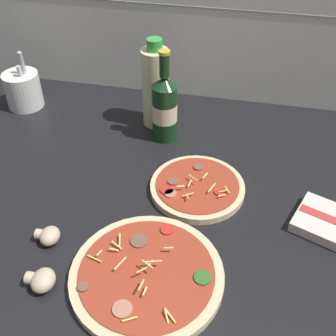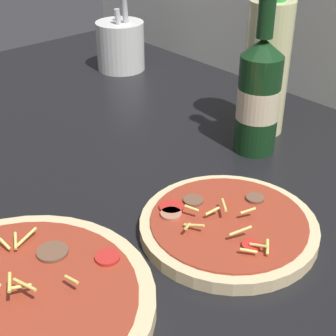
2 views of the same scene
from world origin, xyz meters
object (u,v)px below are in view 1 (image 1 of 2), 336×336
Objects in this scene: pizza_near at (147,275)px; mushroom_left at (49,236)px; pizza_far at (197,187)px; mushroom_right at (42,280)px; utensil_crock at (23,90)px; oil_bottle at (155,87)px; dish_towel at (331,224)px; beer_bottle at (165,107)px.

pizza_near is 22.49cm from mushroom_left.
pizza_far reaches higher than mushroom_right.
pizza_near is at bearing -45.88° from utensil_crock.
oil_bottle reaches higher than mushroom_left.
mushroom_right is at bearing -72.03° from mushroom_left.
pizza_near is 73.72cm from utensil_crock.
utensil_crock is at bearing 121.27° from mushroom_left.
oil_bottle is 4.49× the size of mushroom_right.
pizza_near reaches higher than mushroom_right.
mushroom_right reaches higher than dish_towel.
utensil_crock reaches higher than pizza_far.
pizza_near is at bearing -149.40° from dish_towel.
mushroom_right is at bearing -97.86° from oil_bottle.
beer_bottle is 1.42× the size of dish_towel.
mushroom_right is 0.32× the size of utensil_crock.
utensil_crock is at bearing 170.91° from beer_bottle.
pizza_far is 1.28× the size of utensil_crock.
beer_bottle is 4.98× the size of mushroom_left.
pizza_near reaches higher than mushroom_left.
pizza_far reaches higher than dish_towel.
pizza_near is 19.49cm from mushroom_right.
oil_bottle reaches higher than pizza_near.
dish_towel is (35.07, 20.74, 0.15)cm from pizza_near.
mushroom_right is at bearing -162.88° from pizza_near.
beer_bottle is (-6.66, 45.70, 8.39)cm from pizza_near.
pizza_near is at bearing 17.12° from mushroom_right.
beer_bottle is 7.85cm from oil_bottle.
mushroom_left is 0.91× the size of mushroom_right.
mushroom_right is at bearing -60.88° from utensil_crock.
dish_towel is at bearing -30.89° from beer_bottle.
mushroom_left is 10.94cm from mushroom_right.
pizza_far is (5.41, 26.37, -0.07)cm from pizza_near.
pizza_far reaches higher than mushroom_left.
mushroom_left is (-27.40, -21.70, 0.69)cm from pizza_far.
oil_bottle is 59.23cm from mushroom_right.
beer_bottle is 1.01× the size of oil_bottle.
mushroom_left is (-21.99, 4.67, 0.62)cm from pizza_near.
pizza_far is at bearing 78.41° from pizza_near.
mushroom_right is at bearing -153.75° from dish_towel.
pizza_near is 1.69× the size of utensil_crock.
utensil_crock is (-40.61, 0.67, -6.09)cm from oil_bottle.
pizza_near is 46.94cm from beer_bottle.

